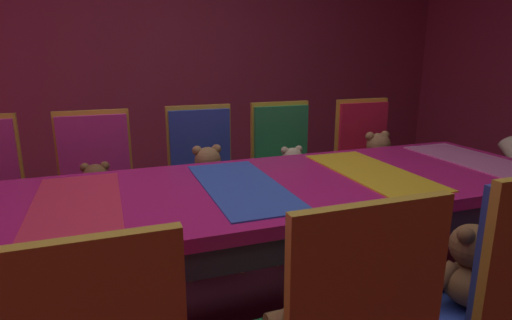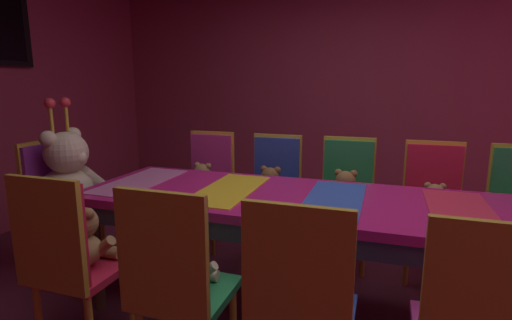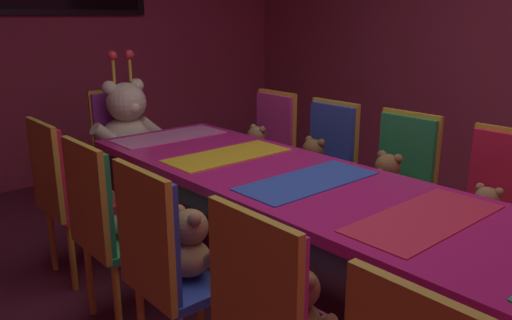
# 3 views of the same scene
# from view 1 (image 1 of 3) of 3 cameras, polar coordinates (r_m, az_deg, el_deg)

# --- Properties ---
(wall_left) EXTENTS (0.12, 6.40, 2.80)m
(wall_left) POSITION_cam_1_polar(r_m,az_deg,el_deg) (4.26, -13.34, 15.42)
(wall_left) COLOR #99334C
(wall_left) RESTS_ON ground_plane
(banquet_table) EXTENTS (0.90, 3.10, 0.75)m
(banquet_table) POSITION_cam_1_polar(r_m,az_deg,el_deg) (1.82, -1.97, -6.11)
(banquet_table) COLOR #C61E72
(banquet_table) RESTS_ON ground_plane
(chair_left_1) EXTENTS (0.42, 0.41, 0.98)m
(chair_left_1) POSITION_cam_1_polar(r_m,az_deg,el_deg) (2.54, -20.99, -2.55)
(chair_left_1) COLOR #CC338C
(chair_left_1) RESTS_ON ground_plane
(teddy_left_1) EXTENTS (0.22, 0.29, 0.27)m
(teddy_left_1) POSITION_cam_1_polar(r_m,az_deg,el_deg) (2.41, -20.97, -3.99)
(teddy_left_1) COLOR brown
(teddy_left_1) RESTS_ON chair_left_1
(chair_left_2) EXTENTS (0.42, 0.41, 0.98)m
(chair_left_2) POSITION_cam_1_polar(r_m,az_deg,el_deg) (2.63, -7.30, -1.17)
(chair_left_2) COLOR #2D47B2
(chair_left_2) RESTS_ON ground_plane
(teddy_left_2) EXTENTS (0.26, 0.33, 0.31)m
(teddy_left_2) POSITION_cam_1_polar(r_m,az_deg,el_deg) (2.49, -6.55, -2.11)
(teddy_left_2) COLOR #9E7247
(teddy_left_2) RESTS_ON chair_left_2
(chair_left_3) EXTENTS (0.42, 0.41, 0.98)m
(chair_left_3) POSITION_cam_1_polar(r_m,az_deg,el_deg) (2.79, 3.82, -0.13)
(chair_left_3) COLOR #268C4C
(chair_left_3) RESTS_ON ground_plane
(teddy_left_3) EXTENTS (0.22, 0.28, 0.26)m
(teddy_left_3) POSITION_cam_1_polar(r_m,az_deg,el_deg) (2.68, 5.03, -1.36)
(teddy_left_3) COLOR beige
(teddy_left_3) RESTS_ON chair_left_3
(chair_left_4) EXTENTS (0.42, 0.41, 0.98)m
(chair_left_4) POSITION_cam_1_polar(r_m,az_deg,el_deg) (3.07, 14.78, 0.74)
(chair_left_4) COLOR red
(chair_left_4) RESTS_ON ground_plane
(teddy_left_4) EXTENTS (0.27, 0.34, 0.33)m
(teddy_left_4) POSITION_cam_1_polar(r_m,az_deg,el_deg) (2.95, 16.38, 0.13)
(teddy_left_4) COLOR #9E7247
(teddy_left_4) RESTS_ON chair_left_4
(teddy_right_2) EXTENTS (0.25, 0.32, 0.31)m
(teddy_right_2) POSITION_cam_1_polar(r_m,az_deg,el_deg) (1.28, 8.61, -19.29)
(teddy_right_2) COLOR olive
(teddy_right_2) RESTS_ON chair_right_2
(chair_right_3) EXTENTS (0.42, 0.41, 0.98)m
(chair_right_3) POSITION_cam_1_polar(r_m,az_deg,el_deg) (1.54, 31.13, -14.82)
(chair_right_3) COLOR #2D47B2
(chair_right_3) RESTS_ON ground_plane
(teddy_right_3) EXTENTS (0.24, 0.31, 0.30)m
(teddy_right_3) POSITION_cam_1_polar(r_m,az_deg,el_deg) (1.63, 27.08, -13.19)
(teddy_right_3) COLOR brown
(teddy_right_3) RESTS_ON chair_right_3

